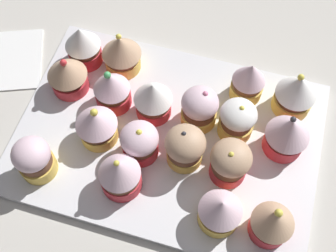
{
  "coord_description": "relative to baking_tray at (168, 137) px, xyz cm",
  "views": [
    {
      "loc": [
        -8.74,
        29.74,
        61.66
      ],
      "look_at": [
        0.0,
        0.0,
        4.2
      ],
      "focal_mm": 46.46,
      "sensor_mm": 36.0,
      "label": 1
    }
  ],
  "objects": [
    {
      "name": "cupcake_11",
      "position": [
        -3.46,
        3.03,
        4.35
      ],
      "size": [
        5.98,
        5.98,
        7.45
      ],
      "color": "#EFC651",
      "rests_on": "baking_tray"
    },
    {
      "name": "cupcake_15",
      "position": [
        -10.51,
        10.75,
        4.07
      ],
      "size": [
        6.06,
        6.06,
        6.78
      ],
      "color": "#EFC651",
      "rests_on": "baking_tray"
    },
    {
      "name": "cupcake_3",
      "position": [
        17.57,
        -10.12,
        4.58
      ],
      "size": [
        5.9,
        5.9,
        7.79
      ],
      "color": "#D1333D",
      "rests_on": "baking_tray"
    },
    {
      "name": "cupcake_17",
      "position": [
        16.81,
        10.86,
        4.31
      ],
      "size": [
        5.52,
        5.52,
        7.34
      ],
      "color": "#EFC651",
      "rests_on": "baking_tray"
    },
    {
      "name": "cupcake_14",
      "position": [
        -17.53,
        10.42,
        4.12
      ],
      "size": [
        5.91,
        5.91,
        7.14
      ],
      "color": "#D1333D",
      "rests_on": "baking_tray"
    },
    {
      "name": "cupcake_12",
      "position": [
        3.18,
        3.88,
        3.89
      ],
      "size": [
        5.71,
        5.71,
        6.79
      ],
      "color": "#D1333D",
      "rests_on": "baking_tray"
    },
    {
      "name": "cupcake_13",
      "position": [
        10.15,
        3.15,
        4.33
      ],
      "size": [
        6.33,
        6.33,
        7.49
      ],
      "color": "#EFC651",
      "rests_on": "baking_tray"
    },
    {
      "name": "cupcake_7",
      "position": [
        3.38,
        -3.41,
        4.57
      ],
      "size": [
        6.05,
        6.05,
        7.62
      ],
      "color": "#D1333D",
      "rests_on": "baking_tray"
    },
    {
      "name": "cupcake_10",
      "position": [
        -10.2,
        3.51,
        4.45
      ],
      "size": [
        5.96,
        5.96,
        7.62
      ],
      "color": "#D1333D",
      "rests_on": "baking_tray"
    },
    {
      "name": "cupcake_16",
      "position": [
        4.22,
        9.64,
        4.53
      ],
      "size": [
        6.02,
        6.02,
        8.07
      ],
      "color": "#D1333D",
      "rests_on": "baking_tray"
    },
    {
      "name": "cupcake_8",
      "position": [
        10.09,
        -3.4,
        4.45
      ],
      "size": [
        5.75,
        5.75,
        7.97
      ],
      "color": "#D1333D",
      "rests_on": "baking_tray"
    },
    {
      "name": "cupcake_0",
      "position": [
        -17.48,
        -10.66,
        4.48
      ],
      "size": [
        6.39,
        6.39,
        7.89
      ],
      "color": "#EFC651",
      "rests_on": "baking_tray"
    },
    {
      "name": "cupcake_5",
      "position": [
        -9.76,
        -3.69,
        4.12
      ],
      "size": [
        5.57,
        5.57,
        7.11
      ],
      "color": "#EFC651",
      "rests_on": "baking_tray"
    },
    {
      "name": "cupcake_9",
      "position": [
        17.97,
        -4.18,
        4.26
      ],
      "size": [
        6.4,
        6.4,
        7.4
      ],
      "color": "#D1333D",
      "rests_on": "baking_tray"
    },
    {
      "name": "cupcake_2",
      "position": [
        11.02,
        -10.55,
        4.36
      ],
      "size": [
        6.52,
        6.52,
        7.5
      ],
      "color": "#EFC651",
      "rests_on": "baking_tray"
    },
    {
      "name": "cupcake_4",
      "position": [
        -17.34,
        -3.14,
        4.56
      ],
      "size": [
        6.55,
        6.55,
        7.91
      ],
      "color": "#D1333D",
      "rests_on": "baking_tray"
    },
    {
      "name": "ground_plane",
      "position": [
        0.0,
        0.0,
        -2.1
      ],
      "size": [
        180.0,
        180.0,
        3.0
      ],
      "primitive_type": "cube",
      "color": "beige"
    },
    {
      "name": "cupcake_6",
      "position": [
        -3.81,
        -4.04,
        4.22
      ],
      "size": [
        5.7,
        5.7,
        7.47
      ],
      "color": "#EFC651",
      "rests_on": "baking_tray"
    },
    {
      "name": "baking_tray",
      "position": [
        0.0,
        0.0,
        0.0
      ],
      "size": [
        46.74,
        32.8,
        1.2
      ],
      "color": "silver",
      "rests_on": "ground_plane"
    },
    {
      "name": "cupcake_1",
      "position": [
        -10.0,
        -10.9,
        4.5
      ],
      "size": [
        5.26,
        5.26,
        7.73
      ],
      "color": "#EFC651",
      "rests_on": "baking_tray"
    },
    {
      "name": "napkin",
      "position": [
        32.09,
        -6.48,
        -0.3
      ],
      "size": [
        17.17,
        16.87,
        0.6
      ],
      "primitive_type": "cube",
      "rotation": [
        0.0,
        0.0,
        0.38
      ],
      "color": "white",
      "rests_on": "ground_plane"
    }
  ]
}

